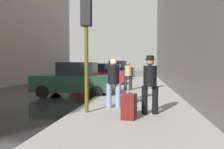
{
  "coord_description": "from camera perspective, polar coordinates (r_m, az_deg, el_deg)",
  "views": [
    {
      "loc": [
        6.27,
        -9.41,
        1.62
      ],
      "look_at": [
        4.12,
        5.43,
        1.01
      ],
      "focal_mm": 35.0,
      "sensor_mm": 36.0,
      "label": 1
    }
  ],
  "objects": [
    {
      "name": "ground_plane",
      "position": [
        11.42,
        -25.29,
        -6.04
      ],
      "size": [
        120.0,
        120.0,
        0.0
      ],
      "primitive_type": "plane",
      "color": "black"
    },
    {
      "name": "pedestrian_with_beanie",
      "position": [
        14.06,
        9.66,
        0.34
      ],
      "size": [
        0.51,
        0.42,
        1.78
      ],
      "color": "#333338",
      "rests_on": "sidewalk"
    },
    {
      "name": "parked_red_hatchback",
      "position": [
        17.69,
        -3.57,
        -0.16
      ],
      "size": [
        4.21,
        2.07,
        1.79
      ],
      "color": "#B2191E",
      "rests_on": "ground_plane"
    },
    {
      "name": "traffic_light",
      "position": [
        6.96,
        -6.71,
        11.72
      ],
      "size": [
        0.32,
        0.32,
        3.6
      ],
      "color": "#514C0F",
      "rests_on": "sidewalk"
    },
    {
      "name": "parked_gray_coupe",
      "position": [
        39.97,
        3.05,
        1.24
      ],
      "size": [
        4.27,
        2.19,
        1.79
      ],
      "color": "slate",
      "rests_on": "ground_plane"
    },
    {
      "name": "fire_hydrant",
      "position": [
        13.7,
        0.6,
        -2.36
      ],
      "size": [
        0.42,
        0.22,
        0.7
      ],
      "color": "red",
      "rests_on": "sidewalk"
    },
    {
      "name": "parked_dark_green_sedan",
      "position": [
        11.8,
        -9.65,
        -1.44
      ],
      "size": [
        4.27,
        2.19,
        1.79
      ],
      "color": "#193828",
      "rests_on": "ground_plane"
    },
    {
      "name": "parked_black_suv",
      "position": [
        28.82,
        1.03,
        1.18
      ],
      "size": [
        4.67,
        2.2,
        2.25
      ],
      "color": "black",
      "rests_on": "ground_plane"
    },
    {
      "name": "pedestrian_in_tan_coat",
      "position": [
        13.23,
        4.23,
        0.1
      ],
      "size": [
        0.53,
        0.49,
        1.71
      ],
      "color": "black",
      "rests_on": "sidewalk"
    },
    {
      "name": "parked_blue_sedan",
      "position": [
        23.7,
        -0.55,
        0.48
      ],
      "size": [
        4.23,
        2.12,
        1.79
      ],
      "color": "navy",
      "rests_on": "ground_plane"
    },
    {
      "name": "pedestrian_with_fedora",
      "position": [
        6.69,
        9.9,
        -1.85
      ],
      "size": [
        0.52,
        0.45,
        1.78
      ],
      "color": "black",
      "rests_on": "sidewalk"
    },
    {
      "name": "sidewalk",
      "position": [
        9.54,
        6.58,
        -7.0
      ],
      "size": [
        4.0,
        40.0,
        0.15
      ],
      "primitive_type": "cube",
      "color": "gray",
      "rests_on": "ground_plane"
    },
    {
      "name": "pedestrian_in_jeans",
      "position": [
        7.55,
        0.41,
        -1.58
      ],
      "size": [
        0.5,
        0.41,
        1.71
      ],
      "color": "#728CB2",
      "rests_on": "sidewalk"
    },
    {
      "name": "rolling_suitcase",
      "position": [
        6.15,
        4.49,
        -8.26
      ],
      "size": [
        0.43,
        0.6,
        1.04
      ],
      "color": "#591414",
      "rests_on": "sidewalk"
    },
    {
      "name": "parked_bronze_suv",
      "position": [
        34.27,
        2.18,
        1.37
      ],
      "size": [
        4.62,
        2.09,
        2.25
      ],
      "color": "brown",
      "rests_on": "ground_plane"
    }
  ]
}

